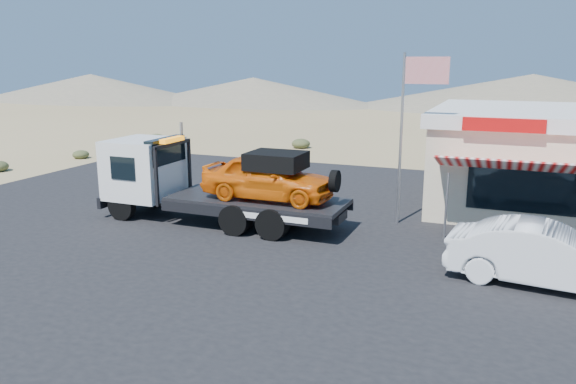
# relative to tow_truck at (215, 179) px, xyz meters

# --- Properties ---
(ground) EXTENTS (120.00, 120.00, 0.00)m
(ground) POSITION_rel_tow_truck_xyz_m (1.44, -2.18, -1.61)
(ground) COLOR #957E55
(ground) RESTS_ON ground
(asphalt_lot) EXTENTS (32.00, 24.00, 0.02)m
(asphalt_lot) POSITION_rel_tow_truck_xyz_m (3.44, 0.82, -1.60)
(asphalt_lot) COLOR black
(asphalt_lot) RESTS_ON ground
(tow_truck) EXTENTS (8.96, 2.66, 2.99)m
(tow_truck) POSITION_rel_tow_truck_xyz_m (0.00, 0.00, 0.00)
(tow_truck) COLOR black
(tow_truck) RESTS_ON asphalt_lot
(white_sedan) EXTENTS (5.05, 2.18, 1.62)m
(white_sedan) POSITION_rel_tow_truck_xyz_m (10.80, -1.96, -0.78)
(white_sedan) COLOR silver
(white_sedan) RESTS_ON asphalt_lot
(jerky_store) EXTENTS (10.40, 9.97, 3.90)m
(jerky_store) POSITION_rel_tow_truck_xyz_m (11.94, 6.80, 0.38)
(jerky_store) COLOR beige
(jerky_store) RESTS_ON asphalt_lot
(flagpole) EXTENTS (1.55, 0.10, 6.00)m
(flagpole) POSITION_rel_tow_truck_xyz_m (6.37, 2.32, 2.15)
(flagpole) COLOR #99999E
(flagpole) RESTS_ON asphalt_lot
(desert_scrub) EXTENTS (28.14, 33.57, 0.69)m
(desert_scrub) POSITION_rel_tow_truck_xyz_m (-13.00, 7.07, -1.31)
(desert_scrub) COLOR #373C20
(desert_scrub) RESTS_ON ground
(distant_hills) EXTENTS (126.00, 48.00, 4.20)m
(distant_hills) POSITION_rel_tow_truck_xyz_m (-8.33, 52.97, 0.27)
(distant_hills) COLOR #726B59
(distant_hills) RESTS_ON ground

